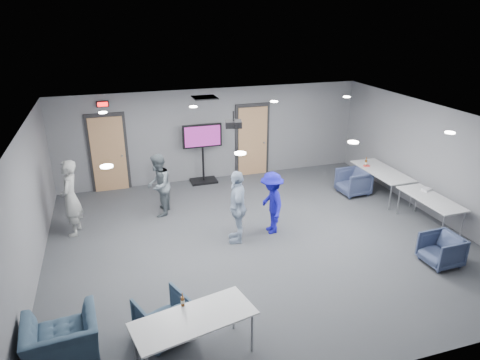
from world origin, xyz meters
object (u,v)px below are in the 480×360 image
object	(u,v)px
person_a	(71,198)
person_d	(272,203)
chair_front_a	(164,318)
chair_right_c	(441,250)
table_front_left	(194,320)
table_right_b	(431,200)
projector	(234,124)
person_c	(237,207)
person_b	(158,185)
bottle_front	(183,301)
bottle_right	(366,163)
tv_stand	(203,150)
table_right_a	(382,172)
chair_front_b	(62,339)
chair_right_a	(353,182)

from	to	relation	value
person_a	person_d	world-z (taller)	person_a
person_a	chair_front_a	size ratio (longest dim) A/B	2.33
chair_right_c	table_front_left	world-z (taller)	table_front_left
table_right_b	chair_right_c	bearing A→B (deg)	148.53
table_right_b	projector	world-z (taller)	projector
person_d	chair_front_a	bearing A→B (deg)	-43.99
person_d	chair_front_a	size ratio (longest dim) A/B	1.92
person_d	person_c	bearing A→B (deg)	-77.53
person_a	person_c	xyz separation A→B (m)	(3.44, -1.41, -0.06)
person_b	bottle_front	world-z (taller)	person_b
chair_front_a	bottle_front	size ratio (longest dim) A/B	3.40
table_right_b	bottle_right	distance (m)	2.34
person_a	tv_stand	xyz separation A→B (m)	(3.50, 2.20, 0.11)
person_d	chair_right_c	size ratio (longest dim) A/B	2.08
table_front_left	table_right_a	bearing A→B (deg)	23.27
person_d	table_right_a	size ratio (longest dim) A/B	0.75
person_d	bottle_front	world-z (taller)	person_d
chair_front_a	projector	size ratio (longest dim) A/B	1.80
person_b	person_d	size ratio (longest dim) A/B	1.08
table_right_b	person_d	bearing A→B (deg)	76.46
table_right_b	bottle_front	size ratio (longest dim) A/B	7.51
chair_front_a	table_front_left	bearing A→B (deg)	100.10
table_front_left	chair_right_c	bearing A→B (deg)	-1.23
person_b	table_front_left	xyz separation A→B (m)	(-0.15, -4.96, -0.10)
person_b	table_right_a	bearing A→B (deg)	101.43
person_d	chair_right_c	bearing A→B (deg)	52.81
bottle_front	chair_right_c	bearing A→B (deg)	7.45
table_right_a	person_a	bearing A→B (deg)	88.32
chair_right_c	chair_front_a	bearing A→B (deg)	-87.37
projector	person_a	bearing A→B (deg)	-174.44
table_right_b	person_c	bearing A→B (deg)	80.83
person_c	chair_front_b	bearing A→B (deg)	-39.46
person_c	bottle_front	xyz separation A→B (m)	(-1.71, -2.82, -0.01)
chair_right_c	table_right_b	world-z (taller)	table_right_b
projector	chair_right_a	bearing A→B (deg)	22.37
bottle_front	table_right_a	bearing A→B (deg)	33.00
person_d	bottle_right	size ratio (longest dim) A/B	5.43
person_a	chair_front_a	bearing A→B (deg)	30.34
chair_front_a	chair_front_b	bearing A→B (deg)	-21.37
projector	table_right_a	bearing A→B (deg)	16.72
projector	chair_front_b	bearing A→B (deg)	-123.29
person_d	bottle_right	bearing A→B (deg)	115.93
person_c	tv_stand	distance (m)	3.62
person_c	table_right_b	bearing A→B (deg)	95.05
table_right_b	projector	bearing A→B (deg)	68.91
person_a	tv_stand	distance (m)	4.14
tv_stand	chair_front_a	bearing A→B (deg)	-108.36
bottle_right	projector	world-z (taller)	projector
person_b	chair_front_a	world-z (taller)	person_b
person_c	bottle_front	distance (m)	3.30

